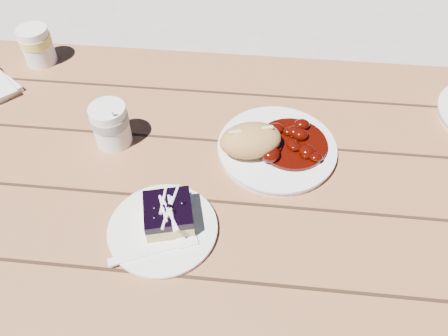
# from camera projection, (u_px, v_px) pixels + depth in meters

# --- Properties ---
(ground) EXTENTS (60.00, 60.00, 0.00)m
(ground) POSITION_uv_depth(u_px,v_px,m) (241.00, 318.00, 1.44)
(ground) COLOR #AEA89D
(ground) RESTS_ON ground
(picnic_table) EXTENTS (2.00, 1.55, 0.75)m
(picnic_table) POSITION_uv_depth(u_px,v_px,m) (248.00, 218.00, 1.00)
(picnic_table) COLOR brown
(picnic_table) RESTS_ON ground
(main_plate) EXTENTS (0.24, 0.24, 0.02)m
(main_plate) POSITION_uv_depth(u_px,v_px,m) (277.00, 149.00, 0.91)
(main_plate) COLOR white
(main_plate) RESTS_ON picnic_table
(goulash_stew) EXTENTS (0.15, 0.15, 0.04)m
(goulash_stew) POSITION_uv_depth(u_px,v_px,m) (293.00, 138.00, 0.89)
(goulash_stew) COLOR #390602
(goulash_stew) RESTS_ON main_plate
(bread_roll) EXTENTS (0.14, 0.12, 0.06)m
(bread_roll) POSITION_uv_depth(u_px,v_px,m) (251.00, 140.00, 0.87)
(bread_roll) COLOR #B48345
(bread_roll) RESTS_ON main_plate
(dessert_plate) EXTENTS (0.19, 0.19, 0.01)m
(dessert_plate) POSITION_uv_depth(u_px,v_px,m) (163.00, 229.00, 0.78)
(dessert_plate) COLOR white
(dessert_plate) RESTS_ON picnic_table
(blueberry_cake) EXTENTS (0.10, 0.10, 0.05)m
(blueberry_cake) POSITION_uv_depth(u_px,v_px,m) (168.00, 214.00, 0.77)
(blueberry_cake) COLOR tan
(blueberry_cake) RESTS_ON dessert_plate
(fork_dessert) EXTENTS (0.16, 0.09, 0.00)m
(fork_dessert) POSITION_uv_depth(u_px,v_px,m) (145.00, 253.00, 0.74)
(fork_dessert) COLOR white
(fork_dessert) RESTS_ON dessert_plate
(coffee_cup) EXTENTS (0.07, 0.07, 0.09)m
(coffee_cup) POSITION_uv_depth(u_px,v_px,m) (111.00, 125.00, 0.90)
(coffee_cup) COLOR white
(coffee_cup) RESTS_ON picnic_table
(second_cup) EXTENTS (0.07, 0.07, 0.09)m
(second_cup) POSITION_uv_depth(u_px,v_px,m) (37.00, 46.00, 1.08)
(second_cup) COLOR white
(second_cup) RESTS_ON picnic_table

